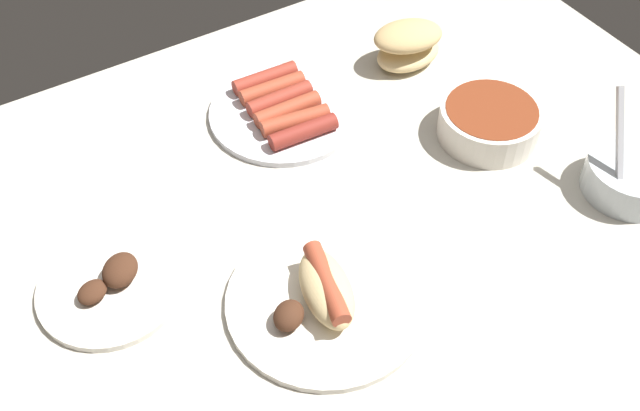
{
  "coord_description": "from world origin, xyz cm",
  "views": [
    {
      "loc": [
        41.05,
        60.45,
        80.24
      ],
      "look_at": [
        4.88,
        1.39,
        3.0
      ],
      "focal_mm": 43.71,
      "sensor_mm": 36.0,
      "label": 1
    }
  ],
  "objects_px": {
    "plate_grilled_meat": "(111,285)",
    "plate_sausages": "(284,109)",
    "bowl_coleslaw": "(632,175)",
    "plate_hotdog_assembled": "(325,297)",
    "bread_stack": "(408,45)",
    "bowl_chili": "(491,122)"
  },
  "relations": [
    {
      "from": "bowl_chili",
      "to": "bowl_coleslaw",
      "type": "relative_size",
      "value": 1.01
    },
    {
      "from": "bread_stack",
      "to": "plate_grilled_meat",
      "type": "distance_m",
      "value": 0.62
    },
    {
      "from": "bowl_chili",
      "to": "plate_hotdog_assembled",
      "type": "bearing_deg",
      "value": 19.63
    },
    {
      "from": "bowl_chili",
      "to": "plate_hotdog_assembled",
      "type": "distance_m",
      "value": 0.39
    },
    {
      "from": "plate_hotdog_assembled",
      "to": "plate_grilled_meat",
      "type": "distance_m",
      "value": 0.27
    },
    {
      "from": "plate_hotdog_assembled",
      "to": "plate_grilled_meat",
      "type": "relative_size",
      "value": 1.37
    },
    {
      "from": "plate_sausages",
      "to": "bowl_coleslaw",
      "type": "distance_m",
      "value": 0.51
    },
    {
      "from": "bowl_coleslaw",
      "to": "plate_grilled_meat",
      "type": "bearing_deg",
      "value": -17.35
    },
    {
      "from": "plate_sausages",
      "to": "bowl_coleslaw",
      "type": "height_order",
      "value": "bowl_coleslaw"
    },
    {
      "from": "plate_grilled_meat",
      "to": "bowl_chili",
      "type": "bearing_deg",
      "value": 177.34
    },
    {
      "from": "bowl_chili",
      "to": "plate_sausages",
      "type": "relative_size",
      "value": 0.65
    },
    {
      "from": "bread_stack",
      "to": "plate_grilled_meat",
      "type": "bearing_deg",
      "value": 17.2
    },
    {
      "from": "plate_grilled_meat",
      "to": "plate_sausages",
      "type": "distance_m",
      "value": 0.39
    },
    {
      "from": "bread_stack",
      "to": "bowl_chili",
      "type": "bearing_deg",
      "value": 90.23
    },
    {
      "from": "bread_stack",
      "to": "bowl_coleslaw",
      "type": "height_order",
      "value": "bowl_coleslaw"
    },
    {
      "from": "plate_sausages",
      "to": "plate_grilled_meat",
      "type": "bearing_deg",
      "value": 26.43
    },
    {
      "from": "plate_hotdog_assembled",
      "to": "plate_sausages",
      "type": "relative_size",
      "value": 1.09
    },
    {
      "from": "plate_hotdog_assembled",
      "to": "bowl_coleslaw",
      "type": "height_order",
      "value": "bowl_coleslaw"
    },
    {
      "from": "bowl_chili",
      "to": "plate_grilled_meat",
      "type": "height_order",
      "value": "bowl_chili"
    },
    {
      "from": "bowl_coleslaw",
      "to": "plate_sausages",
      "type": "bearing_deg",
      "value": -49.13
    },
    {
      "from": "plate_sausages",
      "to": "bowl_coleslaw",
      "type": "xyz_separation_m",
      "value": [
        -0.34,
        0.39,
        0.02
      ]
    },
    {
      "from": "plate_hotdog_assembled",
      "to": "plate_sausages",
      "type": "bearing_deg",
      "value": -111.6
    }
  ]
}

